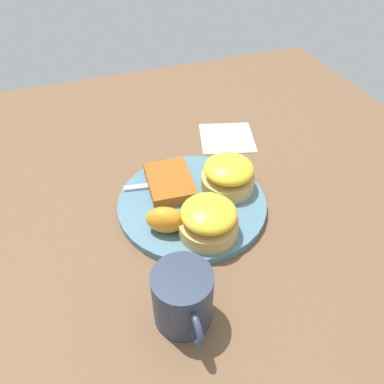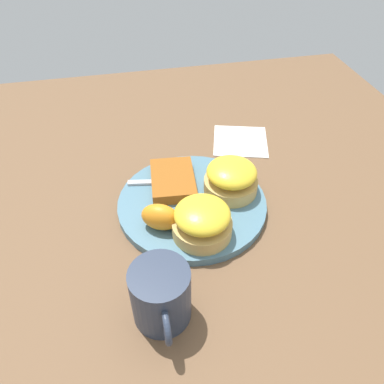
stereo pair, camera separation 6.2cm
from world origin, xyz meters
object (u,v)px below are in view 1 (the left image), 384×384
object	(u,v)px
hashbrown_patty	(170,182)
orange_wedge	(166,220)
fork	(188,181)
cup	(183,298)
sandwich_benedict_left	(211,219)
sandwich_benedict_right	(228,175)

from	to	relation	value
hashbrown_patty	orange_wedge	distance (m)	0.10
orange_wedge	fork	xyz separation A→B (m)	(-0.09, 0.07, -0.02)
orange_wedge	cup	world-z (taller)	cup
hashbrown_patty	orange_wedge	bearing A→B (deg)	-20.62
sandwich_benedict_left	cup	world-z (taller)	cup
hashbrown_patty	fork	bearing A→B (deg)	86.99
hashbrown_patty	cup	xyz separation A→B (m)	(0.24, -0.06, 0.02)
orange_wedge	cup	distance (m)	0.14
fork	cup	distance (m)	0.25
sandwich_benedict_left	fork	world-z (taller)	sandwich_benedict_left
sandwich_benedict_left	hashbrown_patty	bearing A→B (deg)	-167.23
hashbrown_patty	cup	size ratio (longest dim) A/B	0.99
orange_wedge	fork	distance (m)	0.12
sandwich_benedict_right	fork	distance (m)	0.07
sandwich_benedict_left	cup	xyz separation A→B (m)	(0.12, -0.08, 0.00)
cup	orange_wedge	bearing A→B (deg)	172.05
sandwich_benedict_left	hashbrown_patty	xyz separation A→B (m)	(-0.12, -0.03, -0.02)
hashbrown_patty	fork	distance (m)	0.03
sandwich_benedict_right	fork	bearing A→B (deg)	-119.25
sandwich_benedict_right	orange_wedge	xyz separation A→B (m)	(0.06, -0.13, -0.01)
sandwich_benedict_right	hashbrown_patty	bearing A→B (deg)	-110.70
sandwich_benedict_left	fork	size ratio (longest dim) A/B	0.46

